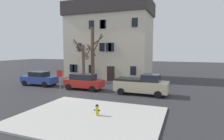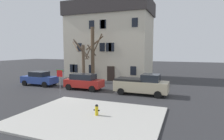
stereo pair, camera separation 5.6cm
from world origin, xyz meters
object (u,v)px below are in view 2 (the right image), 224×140
Objects in this scene: tree_bare_near at (83,60)px; bicycle_leaning at (71,80)px; tree_bare_mid at (93,54)px; car_blue_sedan at (39,78)px; pickup_truck_beige at (142,85)px; fire_hydrant at (97,110)px; street_sign_pole at (60,78)px; car_red_wagon at (84,81)px; building_main at (110,40)px.

bicycle_leaning is (-1.60, -0.74, -2.64)m from tree_bare_near.
tree_bare_mid is at bearing 22.70° from bicycle_leaning.
car_blue_sedan is at bearing -138.87° from tree_bare_mid.
tree_bare_mid reaches higher than pickup_truck_beige.
bicycle_leaning is at bearing 54.96° from car_blue_sedan.
tree_bare_near is 6.07m from car_blue_sedan.
car_blue_sedan is 6.05× the size of fire_hydrant.
tree_bare_mid is 14.11m from fire_hydrant.
bicycle_leaning reaches higher than fire_hydrant.
car_blue_sedan is 1.72× the size of street_sign_pole.
street_sign_pole reaches higher than car_red_wagon.
fire_hydrant is 0.28× the size of street_sign_pole.
car_red_wagon is (1.22, -4.73, -2.97)m from tree_bare_mid.
pickup_truck_beige reaches higher than car_blue_sedan.
car_red_wagon reaches higher than fire_hydrant.
fire_hydrant is at bearing -62.24° from tree_bare_mid.
tree_bare_near reaches higher than pickup_truck_beige.
tree_bare_mid is at bearing -93.10° from building_main.
fire_hydrant is (7.62, -11.67, -2.50)m from tree_bare_near.
car_red_wagon is 1.64× the size of street_sign_pole.
bicycle_leaning is at bearing 117.01° from street_sign_pole.
fire_hydrant is 14.30m from bicycle_leaning.
bicycle_leaning is at bearing -155.16° from tree_bare_near.
car_red_wagon is 6.51m from pickup_truck_beige.
street_sign_pole is at bearing -62.99° from bicycle_leaning.
pickup_truck_beige is at bearing 30.19° from street_sign_pole.
fire_hydrant is (11.57, -7.59, -0.36)m from car_blue_sedan.
building_main is at bearing 95.36° from car_red_wagon.
car_red_wagon is at bearing -75.53° from tree_bare_mid.
tree_bare_mid is 7.52m from car_blue_sedan.
street_sign_pole is (0.98, -8.68, -2.06)m from tree_bare_mid.
building_main is 17.83× the size of fire_hydrant.
car_blue_sedan is at bearing -134.03° from tree_bare_near.
car_blue_sedan is (-5.47, -9.79, -5.08)m from building_main.
fire_hydrant is (6.38, -12.12, -3.38)m from tree_bare_mid.
bicycle_leaning is (-3.13, -6.45, -5.58)m from building_main.
pickup_truck_beige is (7.73, -4.76, -2.89)m from tree_bare_mid.
car_red_wagon is at bearing -60.12° from tree_bare_near.
tree_bare_mid is 2.86× the size of street_sign_pole.
building_main reaches higher than car_blue_sedan.
building_main is at bearing 64.11° from bicycle_leaning.
street_sign_pole is 8.54m from bicycle_leaning.
tree_bare_mid reaches higher than fire_hydrant.
car_blue_sedan is at bearing -119.20° from building_main.
building_main is at bearing 92.84° from street_sign_pole.
fire_hydrant is 0.42× the size of bicycle_leaning.
tree_bare_near is 1.37× the size of car_red_wagon.
building_main is 3.09× the size of car_red_wagon.
car_blue_sedan is at bearing 146.71° from fire_hydrant.
pickup_truck_beige is 7.50m from fire_hydrant.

